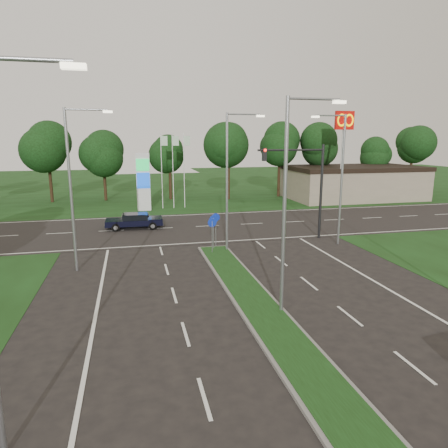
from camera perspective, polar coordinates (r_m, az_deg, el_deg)
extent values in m
plane|color=black|center=(12.83, 15.08, -23.38)|extent=(160.00, 160.00, 0.00)
cube|color=black|center=(64.73, -8.47, 5.35)|extent=(160.00, 50.00, 0.02)
cube|color=black|center=(34.31, -4.04, -0.39)|extent=(160.00, 12.00, 0.02)
cube|color=slate|center=(15.89, 8.07, -15.41)|extent=(2.00, 26.00, 0.12)
cube|color=gray|center=(52.98, 17.97, 5.62)|extent=(16.00, 9.00, 4.00)
cylinder|color=gray|center=(16.52, 8.61, 1.95)|extent=(0.16, 0.16, 9.00)
cylinder|color=gray|center=(16.79, 12.75, 17.03)|extent=(2.20, 0.10, 0.10)
cube|color=#FFF2CC|center=(17.28, 16.16, 16.38)|extent=(0.50, 0.22, 0.12)
cylinder|color=gray|center=(25.98, 0.42, 5.71)|extent=(0.16, 0.16, 9.00)
cylinder|color=gray|center=(26.15, 2.87, 15.39)|extent=(2.20, 0.10, 0.10)
cube|color=#FFF2CC|center=(26.47, 5.24, 15.10)|extent=(0.50, 0.22, 0.12)
cylinder|color=gray|center=(9.47, -27.76, 20.16)|extent=(2.20, 0.10, 0.10)
cube|color=#FFF2CC|center=(9.27, -20.68, 20.31)|extent=(0.50, 0.22, 0.12)
cylinder|color=gray|center=(23.50, -21.03, 4.25)|extent=(0.16, 0.16, 9.00)
cylinder|color=gray|center=(23.25, -19.09, 15.20)|extent=(2.20, 0.10, 0.10)
cube|color=#FFF2CC|center=(23.17, -16.27, 15.14)|extent=(0.50, 0.22, 0.12)
cylinder|color=gray|center=(29.02, 16.45, 5.88)|extent=(0.16, 0.16, 9.00)
cylinder|color=gray|center=(28.39, 14.99, 14.75)|extent=(2.20, 0.10, 0.10)
cube|color=#FFF2CC|center=(27.89, 12.92, 14.70)|extent=(0.50, 0.22, 0.12)
cylinder|color=black|center=(30.64, 13.69, 4.45)|extent=(0.20, 0.20, 7.00)
cylinder|color=black|center=(29.36, 9.56, 10.38)|extent=(5.00, 0.14, 0.14)
cube|color=black|center=(28.66, 5.79, 9.85)|extent=(0.28, 0.28, 0.90)
sphere|color=#FF190C|center=(28.48, 5.92, 10.44)|extent=(0.20, 0.20, 0.20)
cylinder|color=gray|center=(25.86, -1.70, -1.98)|extent=(0.06, 0.06, 2.20)
cylinder|color=#0C26A5|center=(25.64, -1.71, 0.19)|extent=(0.56, 0.04, 0.56)
cylinder|color=gray|center=(26.87, -1.50, -1.44)|extent=(0.06, 0.06, 2.20)
cylinder|color=#0C26A5|center=(26.66, -1.51, 0.65)|extent=(0.56, 0.04, 0.56)
cylinder|color=gray|center=(27.60, -1.18, -1.08)|extent=(0.06, 0.06, 2.20)
cylinder|color=#0C26A5|center=(27.39, -1.19, 0.96)|extent=(0.56, 0.04, 0.56)
cube|color=silver|center=(42.34, -11.45, 5.87)|extent=(1.40, 0.30, 6.00)
cube|color=#0CA53F|center=(42.02, -11.55, 8.28)|extent=(1.30, 0.08, 1.20)
cube|color=#0C3FBF|center=(42.14, -11.46, 6.11)|extent=(1.30, 0.08, 1.60)
cylinder|color=silver|center=(43.35, -8.89, 7.43)|extent=(0.08, 0.08, 8.00)
cube|color=#B2D8B2|center=(43.25, -8.56, 11.67)|extent=(0.70, 0.02, 1.00)
cylinder|color=silver|center=(43.46, -7.30, 7.49)|extent=(0.08, 0.08, 8.00)
cube|color=#B2D8B2|center=(43.37, -6.95, 11.72)|extent=(0.70, 0.02, 1.00)
cylinder|color=silver|center=(43.60, -5.72, 7.54)|extent=(0.08, 0.08, 8.00)
cube|color=#B2D8B2|center=(43.52, -5.34, 11.75)|extent=(0.70, 0.02, 1.00)
cylinder|color=silver|center=(47.29, 16.51, 8.67)|extent=(0.30, 0.30, 10.00)
cube|color=#BF0C07|center=(47.28, 16.83, 13.99)|extent=(2.20, 0.35, 2.00)
torus|color=#FFC600|center=(46.87, 16.48, 14.03)|extent=(1.06, 0.16, 1.06)
torus|color=#FFC600|center=(47.31, 17.45, 13.95)|extent=(1.06, 0.16, 1.06)
cylinder|color=black|center=(49.65, -7.06, 5.96)|extent=(0.36, 0.36, 4.40)
sphere|color=black|center=(49.39, -7.19, 10.92)|extent=(6.00, 6.00, 6.00)
sphere|color=black|center=(49.22, -6.84, 12.09)|extent=(4.80, 4.80, 4.80)
cube|color=black|center=(34.27, -12.70, 0.31)|extent=(4.66, 1.97, 0.47)
cube|color=black|center=(34.19, -12.58, 1.06)|extent=(2.06, 1.65, 0.44)
cube|color=black|center=(34.15, -12.59, 1.43)|extent=(1.69, 1.54, 0.04)
cylinder|color=black|center=(33.53, -15.21, -0.51)|extent=(0.66, 0.22, 0.65)
cylinder|color=black|center=(35.22, -15.08, 0.08)|extent=(0.66, 0.22, 0.65)
cylinder|color=black|center=(33.49, -10.15, -0.29)|extent=(0.66, 0.22, 0.65)
cylinder|color=black|center=(35.19, -10.26, 0.30)|extent=(0.66, 0.22, 0.65)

